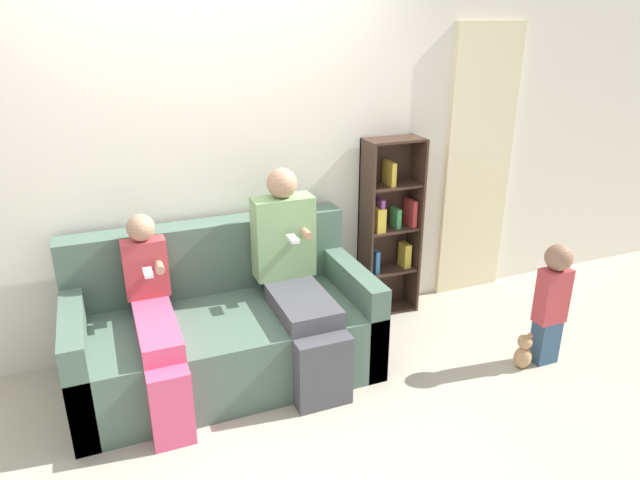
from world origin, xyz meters
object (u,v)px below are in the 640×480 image
(bookshelf, at_px, (388,228))
(teddy_bear, at_px, (523,352))
(adult_seated, at_px, (296,276))
(child_seated, at_px, (156,321))
(toddler_standing, at_px, (552,299))
(couch, at_px, (223,328))

(bookshelf, distance_m, teddy_bear, 1.29)
(adult_seated, bearing_deg, bookshelf, 27.98)
(child_seated, distance_m, teddy_bear, 2.33)
(adult_seated, relative_size, toddler_standing, 1.53)
(child_seated, bearing_deg, teddy_bear, -13.42)
(toddler_standing, xyz_separation_m, bookshelf, (-0.64, 1.06, 0.21))
(child_seated, height_order, toddler_standing, child_seated)
(couch, distance_m, toddler_standing, 2.12)
(child_seated, bearing_deg, adult_seated, 3.92)
(bookshelf, bearing_deg, toddler_standing, -58.96)
(toddler_standing, height_order, bookshelf, bookshelf)
(couch, bearing_deg, adult_seated, -14.59)
(teddy_bear, bearing_deg, bookshelf, 112.86)
(child_seated, relative_size, toddler_standing, 1.29)
(child_seated, xyz_separation_m, teddy_bear, (2.23, -0.53, -0.42))
(adult_seated, bearing_deg, couch, 165.41)
(child_seated, bearing_deg, couch, 23.26)
(child_seated, height_order, bookshelf, bookshelf)
(couch, distance_m, child_seated, 0.51)
(teddy_bear, bearing_deg, toddler_standing, 4.36)
(teddy_bear, bearing_deg, child_seated, 166.58)
(couch, relative_size, toddler_standing, 2.19)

